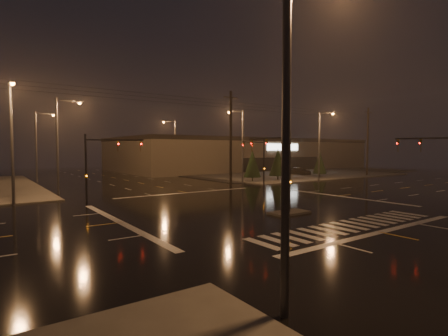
# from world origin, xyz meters

# --- Properties ---
(ground) EXTENTS (140.00, 140.00, 0.00)m
(ground) POSITION_xyz_m (0.00, 0.00, 0.00)
(ground) COLOR black
(ground) RESTS_ON ground
(sidewalk_ne) EXTENTS (36.00, 36.00, 0.12)m
(sidewalk_ne) POSITION_xyz_m (30.00, 30.00, 0.06)
(sidewalk_ne) COLOR #413F3A
(sidewalk_ne) RESTS_ON ground
(median_island) EXTENTS (3.00, 1.60, 0.15)m
(median_island) POSITION_xyz_m (0.00, -4.00, 0.07)
(median_island) COLOR #413F3A
(median_island) RESTS_ON ground
(crosswalk) EXTENTS (15.00, 2.60, 0.01)m
(crosswalk) POSITION_xyz_m (0.00, -9.00, 0.01)
(crosswalk) COLOR beige
(crosswalk) RESTS_ON ground
(stop_bar_near) EXTENTS (16.00, 0.50, 0.01)m
(stop_bar_near) POSITION_xyz_m (0.00, -11.00, 0.01)
(stop_bar_near) COLOR beige
(stop_bar_near) RESTS_ON ground
(stop_bar_far) EXTENTS (16.00, 0.50, 0.01)m
(stop_bar_far) POSITION_xyz_m (0.00, 11.00, 0.01)
(stop_bar_far) COLOR beige
(stop_bar_far) RESTS_ON ground
(parking_lot) EXTENTS (50.00, 24.00, 0.08)m
(parking_lot) POSITION_xyz_m (35.00, 28.00, 0.04)
(parking_lot) COLOR black
(parking_lot) RESTS_ON ground
(retail_building) EXTENTS (60.20, 28.30, 7.20)m
(retail_building) POSITION_xyz_m (35.00, 45.99, 3.84)
(retail_building) COLOR #6E604F
(retail_building) RESTS_ON ground
(signal_mast_median) EXTENTS (0.25, 4.59, 6.00)m
(signal_mast_median) POSITION_xyz_m (0.00, -3.07, 3.75)
(signal_mast_median) COLOR black
(signal_mast_median) RESTS_ON ground
(signal_mast_ne) EXTENTS (4.84, 1.86, 6.00)m
(signal_mast_ne) POSITION_xyz_m (9.50, 10.14, 3.79)
(signal_mast_ne) COLOR black
(signal_mast_ne) RESTS_ON ground
(signal_mast_nw) EXTENTS (4.84, 1.86, 6.00)m
(signal_mast_nw) POSITION_xyz_m (-9.50, 10.14, 3.79)
(signal_mast_nw) COLOR black
(signal_mast_nw) RESTS_ON ground
(signal_mast_se) EXTENTS (1.55, 3.87, 6.00)m
(signal_mast_se) POSITION_xyz_m (10.23, -9.75, 3.71)
(signal_mast_se) COLOR black
(signal_mast_se) RESTS_ON ground
(streetlight_0) EXTENTS (2.77, 0.32, 10.00)m
(streetlight_0) POSITION_xyz_m (-11.18, -15.00, 5.80)
(streetlight_0) COLOR #38383A
(streetlight_0) RESTS_ON ground
(streetlight_1) EXTENTS (2.77, 0.32, 10.00)m
(streetlight_1) POSITION_xyz_m (-11.18, 18.00, 5.80)
(streetlight_1) COLOR #38383A
(streetlight_1) RESTS_ON ground
(streetlight_2) EXTENTS (2.77, 0.32, 10.00)m
(streetlight_2) POSITION_xyz_m (-11.18, 34.00, 5.80)
(streetlight_2) COLOR #38383A
(streetlight_2) RESTS_ON ground
(streetlight_3) EXTENTS (2.77, 0.32, 10.00)m
(streetlight_3) POSITION_xyz_m (11.18, 16.00, 5.80)
(streetlight_3) COLOR #38383A
(streetlight_3) RESTS_ON ground
(streetlight_4) EXTENTS (2.77, 0.32, 10.00)m
(streetlight_4) POSITION_xyz_m (11.18, 36.00, 5.80)
(streetlight_4) COLOR #38383A
(streetlight_4) RESTS_ON ground
(streetlight_5) EXTENTS (0.32, 2.77, 10.00)m
(streetlight_5) POSITION_xyz_m (-16.00, 11.18, 5.80)
(streetlight_5) COLOR #38383A
(streetlight_5) RESTS_ON ground
(streetlight_6) EXTENTS (0.32, 2.77, 10.00)m
(streetlight_6) POSITION_xyz_m (22.00, 11.18, 5.80)
(streetlight_6) COLOR #38383A
(streetlight_6) RESTS_ON ground
(utility_pole_1) EXTENTS (2.20, 0.32, 12.00)m
(utility_pole_1) POSITION_xyz_m (8.00, 14.00, 6.13)
(utility_pole_1) COLOR black
(utility_pole_1) RESTS_ON ground
(utility_pole_2) EXTENTS (2.20, 0.32, 12.00)m
(utility_pole_2) POSITION_xyz_m (38.00, 14.00, 6.13)
(utility_pole_2) COLOR black
(utility_pole_2) RESTS_ON ground
(conifer_0) EXTENTS (2.46, 2.46, 4.55)m
(conifer_0) POSITION_xyz_m (13.88, 16.73, 2.62)
(conifer_0) COLOR black
(conifer_0) RESTS_ON ground
(conifer_1) EXTENTS (2.62, 2.62, 4.79)m
(conifer_1) POSITION_xyz_m (18.64, 16.46, 2.74)
(conifer_1) COLOR black
(conifer_1) RESTS_ON ground
(conifer_2) EXTENTS (2.28, 2.28, 4.26)m
(conifer_2) POSITION_xyz_m (27.69, 16.00, 2.48)
(conifer_2) COLOR black
(conifer_2) RESTS_ON ground
(car_parked) EXTENTS (2.39, 4.68, 1.53)m
(car_parked) POSITION_xyz_m (29.95, 22.32, 0.76)
(car_parked) COLOR black
(car_parked) RESTS_ON ground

